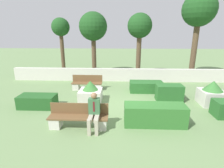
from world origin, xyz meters
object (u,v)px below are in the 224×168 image
person_seated_man (94,111)px  tree_leftmost (61,30)px  bench_left_side (87,84)px  planter_corner_left (91,93)px  tree_center_left (93,27)px  planter_corner_right (212,94)px  tree_center_right (140,28)px  tree_rightmost (199,11)px  bench_front (79,119)px

person_seated_man → tree_leftmost: bearing=113.7°
bench_left_side → planter_corner_left: bearing=-71.2°
tree_center_left → planter_corner_right: bearing=-43.0°
tree_leftmost → tree_center_right: size_ratio=0.94×
tree_center_left → tree_center_right: tree_center_left is taller
person_seated_man → planter_corner_right: person_seated_man is taller
bench_left_side → planter_corner_left: size_ratio=1.66×
bench_left_side → tree_rightmost: bearing=29.3°
tree_leftmost → tree_rightmost: tree_rightmost is taller
tree_center_right → tree_rightmost: size_ratio=0.77×
tree_center_right → bench_front: bearing=-109.7°
tree_center_right → tree_center_left: bearing=175.4°
planter_corner_right → tree_center_right: (-2.82, 5.54, 3.03)m
tree_rightmost → bench_front: bearing=-131.2°
person_seated_man → planter_corner_right: (5.07, 2.43, -0.19)m
tree_leftmost → tree_center_right: tree_center_right is taller
bench_front → tree_leftmost: (-3.02, 8.01, 3.09)m
bench_left_side → planter_corner_left: planter_corner_left is taller
tree_center_right → planter_corner_right: bearing=-63.0°
tree_center_right → tree_rightmost: bearing=-0.6°
bench_front → planter_corner_right: planter_corner_right is taller
bench_front → tree_rightmost: tree_rightmost is taller
planter_corner_left → planter_corner_right: 5.60m
person_seated_man → tree_center_left: (-1.16, 8.25, 2.85)m
tree_center_right → tree_rightmost: 4.16m
bench_left_side → tree_center_right: tree_center_right is taller
bench_front → planter_corner_left: 2.41m
planter_corner_left → tree_center_right: bearing=62.9°
bench_left_side → person_seated_man: 4.50m
tree_leftmost → planter_corner_left: bearing=-61.5°
tree_leftmost → bench_front: bearing=-69.3°
bench_left_side → tree_center_right: bearing=51.0°
person_seated_man → planter_corner_right: 5.62m
tree_leftmost → tree_center_left: bearing=2.3°
person_seated_man → bench_front: bearing=165.9°
bench_front → tree_center_right: bearing=70.3°
person_seated_man → tree_leftmost: (-3.59, 8.15, 2.70)m
tree_center_left → bench_left_side: bearing=-88.2°
person_seated_man → tree_center_right: 8.76m
planter_corner_left → planter_corner_right: (5.60, -0.11, 0.08)m
tree_center_left → tree_center_right: bearing=-4.6°
person_seated_man → tree_center_right: bearing=74.3°
tree_center_left → tree_rightmost: (7.43, -0.32, 1.05)m
bench_left_side → tree_rightmost: tree_rightmost is taller
bench_front → tree_center_left: size_ratio=0.44×
planter_corner_left → tree_leftmost: (-3.05, 5.61, 2.98)m
planter_corner_left → tree_center_right: size_ratio=0.23×
tree_rightmost → tree_leftmost: bearing=178.7°
bench_left_side → planter_corner_left: (0.50, -1.81, 0.12)m
person_seated_man → tree_rightmost: 10.83m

